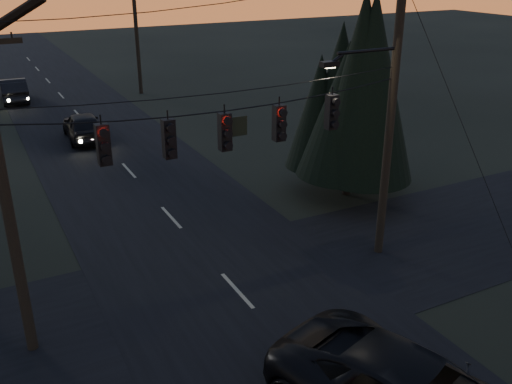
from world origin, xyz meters
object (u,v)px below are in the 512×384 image
utility_pole_right (378,251)px  utility_pole_left (33,348)px  evergreen_right (353,82)px  sedan_oncoming_a (83,126)px  utility_pole_far_r (141,93)px  sedan_oncoming_b (14,90)px

utility_pole_right → utility_pole_left: (-11.50, 0.00, 0.00)m
utility_pole_left → evergreen_right: size_ratio=0.99×
utility_pole_right → sedan_oncoming_a: (-6.30, 18.07, 0.79)m
utility_pole_far_r → sedan_oncoming_b: utility_pole_far_r is taller
evergreen_right → sedan_oncoming_b: size_ratio=1.75×
utility_pole_right → utility_pole_left: bearing=180.0°
utility_pole_left → sedan_oncoming_b: (2.80, 29.63, 0.81)m
utility_pole_far_r → utility_pole_right: bearing=-90.0°
utility_pole_right → utility_pole_left: utility_pole_right is taller
sedan_oncoming_a → evergreen_right: bearing=125.0°
utility_pole_far_r → sedan_oncoming_a: utility_pole_far_r is taller
evergreen_right → utility_pole_far_r: bearing=95.2°
utility_pole_right → utility_pole_far_r: utility_pole_right is taller
utility_pole_right → utility_pole_far_r: size_ratio=1.18×
utility_pole_right → utility_pole_left: size_ratio=1.18×
utility_pole_right → evergreen_right: bearing=66.4°
utility_pole_far_r → sedan_oncoming_a: size_ratio=1.84×
utility_pole_far_r → evergreen_right: 23.78m
sedan_oncoming_a → utility_pole_far_r: bearing=-119.8°
utility_pole_far_r → sedan_oncoming_b: (-8.70, 1.63, 0.81)m
evergreen_right → sedan_oncoming_b: evergreen_right is taller
utility_pole_right → sedan_oncoming_b: (-8.70, 29.63, 0.81)m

